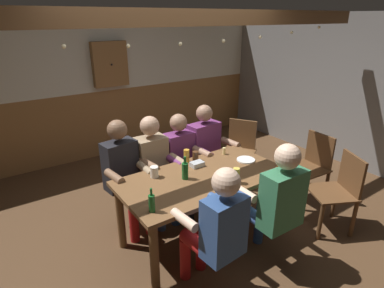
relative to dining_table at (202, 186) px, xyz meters
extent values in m
plane|color=#4C331E|center=(0.00, 0.15, -0.64)|extent=(7.32, 7.32, 0.00)
cube|color=beige|center=(0.00, 2.85, 1.07)|extent=(6.10, 0.12, 1.21)
cube|color=brown|center=(0.00, 2.85, -0.09)|extent=(6.10, 0.12, 1.11)
cube|color=gray|center=(3.11, 0.15, 0.51)|extent=(0.12, 5.27, 2.31)
cube|color=brown|center=(0.00, 0.43, 1.59)|extent=(5.49, 0.14, 0.16)
cube|color=brown|center=(0.00, 0.00, 0.09)|extent=(1.68, 0.88, 0.04)
cylinder|color=brown|center=(-0.76, -0.36, -0.29)|extent=(0.08, 0.08, 0.71)
cylinder|color=brown|center=(0.76, -0.36, -0.29)|extent=(0.08, 0.08, 0.71)
cylinder|color=brown|center=(-0.76, 0.36, -0.29)|extent=(0.08, 0.08, 0.71)
cylinder|color=brown|center=(0.76, 0.36, -0.29)|extent=(0.08, 0.08, 0.71)
cube|color=black|center=(-0.57, 0.74, 0.09)|extent=(0.38, 0.25, 0.55)
sphere|color=brown|center=(-0.57, 0.74, 0.50)|extent=(0.21, 0.21, 0.21)
cylinder|color=#AD1919|center=(-0.45, 0.60, -0.16)|extent=(0.18, 0.43, 0.13)
cylinder|color=#AD1919|center=(-0.64, 0.57, -0.16)|extent=(0.18, 0.43, 0.13)
cylinder|color=#AD1919|center=(-0.42, 0.39, -0.43)|extent=(0.10, 0.10, 0.42)
cylinder|color=#AD1919|center=(-0.62, 0.37, -0.43)|extent=(0.10, 0.10, 0.42)
cylinder|color=brown|center=(-0.33, 0.52, 0.12)|extent=(0.12, 0.29, 0.08)
cylinder|color=brown|center=(-0.74, 0.47, 0.12)|extent=(0.12, 0.29, 0.08)
cube|color=#997F60|center=(-0.19, 0.74, 0.08)|extent=(0.35, 0.24, 0.52)
sphere|color=tan|center=(-0.19, 0.74, 0.47)|extent=(0.22, 0.22, 0.22)
cylinder|color=#2D4C84|center=(-0.10, 0.59, -0.16)|extent=(0.13, 0.42, 0.13)
cylinder|color=#2D4C84|center=(-0.28, 0.59, -0.16)|extent=(0.13, 0.42, 0.13)
cylinder|color=#2D4C84|center=(-0.10, 0.38, -0.43)|extent=(0.10, 0.10, 0.42)
cylinder|color=#2D4C84|center=(-0.29, 0.38, -0.43)|extent=(0.10, 0.10, 0.42)
cylinder|color=#997F60|center=(0.01, 0.48, 0.10)|extent=(0.08, 0.28, 0.08)
cylinder|color=#997F60|center=(-0.39, 0.48, 0.10)|extent=(0.08, 0.28, 0.08)
cube|color=#6B2D66|center=(0.19, 0.74, 0.06)|extent=(0.36, 0.21, 0.49)
sphere|color=#9E755B|center=(0.19, 0.74, 0.44)|extent=(0.21, 0.21, 0.21)
cylinder|color=black|center=(0.29, 0.58, -0.16)|extent=(0.14, 0.42, 0.13)
cylinder|color=black|center=(0.09, 0.58, -0.16)|extent=(0.14, 0.42, 0.13)
cylinder|color=black|center=(0.29, 0.37, -0.43)|extent=(0.10, 0.10, 0.42)
cylinder|color=black|center=(0.10, 0.37, -0.43)|extent=(0.10, 0.10, 0.42)
cylinder|color=#6B2D66|center=(0.40, 0.50, 0.09)|extent=(0.08, 0.28, 0.08)
cylinder|color=#6B2D66|center=(-0.02, 0.49, 0.09)|extent=(0.08, 0.28, 0.08)
cube|color=#6B2D66|center=(0.57, 0.74, 0.09)|extent=(0.43, 0.23, 0.54)
sphere|color=#9E755B|center=(0.57, 0.74, 0.49)|extent=(0.21, 0.21, 0.21)
cylinder|color=#AD1919|center=(0.69, 0.60, -0.16)|extent=(0.16, 0.41, 0.13)
cylinder|color=#AD1919|center=(0.47, 0.58, -0.16)|extent=(0.16, 0.41, 0.13)
cylinder|color=#AD1919|center=(0.71, 0.40, -0.43)|extent=(0.10, 0.10, 0.42)
cylinder|color=#AD1919|center=(0.48, 0.38, -0.43)|extent=(0.10, 0.10, 0.42)
cylinder|color=#9E755B|center=(0.82, 0.52, 0.12)|extent=(0.10, 0.29, 0.08)
cylinder|color=#9E755B|center=(0.35, 0.48, 0.12)|extent=(0.10, 0.29, 0.08)
cube|color=#2D4C84|center=(-0.34, -0.74, 0.08)|extent=(0.36, 0.23, 0.52)
sphere|color=beige|center=(-0.34, -0.74, 0.48)|extent=(0.22, 0.22, 0.22)
cylinder|color=#AD1919|center=(-0.44, -0.58, -0.16)|extent=(0.16, 0.44, 0.13)
cylinder|color=#AD1919|center=(-0.25, -0.57, -0.16)|extent=(0.16, 0.44, 0.13)
cylinder|color=#AD1919|center=(-0.46, -0.37, -0.43)|extent=(0.10, 0.10, 0.42)
cylinder|color=#AD1919|center=(-0.27, -0.36, -0.43)|extent=(0.10, 0.10, 0.42)
cylinder|color=beige|center=(-0.56, -0.51, 0.10)|extent=(0.10, 0.29, 0.08)
cylinder|color=#2D4C84|center=(-0.15, -0.48, 0.10)|extent=(0.10, 0.29, 0.08)
cube|color=#33724C|center=(0.34, -0.74, 0.09)|extent=(0.41, 0.22, 0.55)
sphere|color=beige|center=(0.34, -0.74, 0.51)|extent=(0.22, 0.22, 0.22)
cylinder|color=#2D4C84|center=(0.23, -0.59, -0.16)|extent=(0.14, 0.40, 0.13)
cylinder|color=#2D4C84|center=(0.45, -0.59, -0.16)|extent=(0.14, 0.40, 0.13)
cylinder|color=#2D4C84|center=(0.23, -0.39, -0.43)|extent=(0.10, 0.10, 0.42)
cylinder|color=#2D4C84|center=(0.45, -0.40, -0.43)|extent=(0.10, 0.10, 0.42)
cylinder|color=beige|center=(0.11, -0.49, 0.12)|extent=(0.09, 0.28, 0.08)
cylinder|color=beige|center=(0.57, -0.50, 0.12)|extent=(0.09, 0.28, 0.08)
cube|color=brown|center=(1.17, 0.74, -0.19)|extent=(0.61, 0.61, 0.02)
cube|color=brown|center=(1.34, 0.85, 0.03)|extent=(0.24, 0.35, 0.42)
cylinder|color=brown|center=(1.11, 0.48, -0.42)|extent=(0.04, 0.04, 0.44)
cylinder|color=brown|center=(0.91, 0.80, -0.42)|extent=(0.04, 0.04, 0.44)
cylinder|color=brown|center=(1.44, 0.68, -0.42)|extent=(0.04, 0.04, 0.44)
cylinder|color=brown|center=(1.23, 1.00, -0.42)|extent=(0.04, 0.04, 0.44)
cube|color=brown|center=(1.28, -0.65, -0.19)|extent=(0.59, 0.59, 0.02)
cube|color=brown|center=(1.45, -0.74, 0.03)|extent=(0.21, 0.37, 0.42)
cylinder|color=brown|center=(1.02, -0.73, -0.42)|extent=(0.04, 0.04, 0.44)
cylinder|color=brown|center=(1.19, -0.40, -0.42)|extent=(0.04, 0.04, 0.44)
cylinder|color=brown|center=(1.36, -0.91, -0.42)|extent=(0.04, 0.04, 0.44)
cylinder|color=brown|center=(1.53, -0.57, -0.42)|extent=(0.04, 0.04, 0.44)
cube|color=brown|center=(1.56, -0.12, -0.19)|extent=(0.47, 0.47, 0.02)
cube|color=brown|center=(1.75, -0.14, 0.03)|extent=(0.06, 0.40, 0.42)
cylinder|color=brown|center=(1.35, -0.30, -0.42)|extent=(0.04, 0.04, 0.44)
cylinder|color=brown|center=(1.38, 0.08, -0.42)|extent=(0.04, 0.04, 0.44)
cylinder|color=brown|center=(1.73, -0.33, -0.42)|extent=(0.04, 0.04, 0.44)
cylinder|color=brown|center=(1.76, 0.05, -0.42)|extent=(0.04, 0.04, 0.44)
cylinder|color=#F9E08C|center=(0.53, 0.30, 0.15)|extent=(0.04, 0.04, 0.08)
cube|color=#B2B7BC|center=(0.09, 0.21, 0.13)|extent=(0.14, 0.10, 0.05)
cylinder|color=white|center=(0.62, 0.03, 0.12)|extent=(0.20, 0.20, 0.01)
cylinder|color=#195923|center=(-0.71, -0.27, 0.18)|extent=(0.05, 0.05, 0.15)
cylinder|color=#195923|center=(-0.71, -0.27, 0.29)|extent=(0.02, 0.02, 0.06)
cylinder|color=#593314|center=(0.75, -0.35, 0.20)|extent=(0.07, 0.07, 0.19)
cylinder|color=#593314|center=(0.75, -0.35, 0.32)|extent=(0.03, 0.03, 0.05)
cylinder|color=#195923|center=(-0.17, 0.05, 0.19)|extent=(0.06, 0.06, 0.17)
cylinder|color=#195923|center=(-0.17, 0.05, 0.31)|extent=(0.03, 0.03, 0.07)
cylinder|color=gold|center=(0.05, 0.37, 0.18)|extent=(0.06, 0.06, 0.15)
cylinder|color=#E5C64C|center=(0.18, -0.30, 0.19)|extent=(0.07, 0.07, 0.16)
cylinder|color=white|center=(-0.41, 0.26, 0.17)|extent=(0.08, 0.08, 0.11)
cylinder|color=#E5C64C|center=(0.05, -0.29, 0.19)|extent=(0.06, 0.06, 0.16)
cylinder|color=#4C2D19|center=(0.15, 0.34, 0.16)|extent=(0.07, 0.07, 0.11)
cube|color=brown|center=(0.16, 2.72, 0.89)|extent=(0.56, 0.12, 0.70)
sphere|color=black|center=(0.16, 2.64, 0.89)|extent=(0.03, 0.03, 0.03)
sphere|color=#F9EAB2|center=(-1.07, 0.38, 1.38)|extent=(0.04, 0.04, 0.04)
sphere|color=#F9EAB2|center=(-0.53, 0.38, 1.36)|extent=(0.04, 0.04, 0.04)
sphere|color=#F9EAB2|center=(0.00, 0.38, 1.36)|extent=(0.04, 0.04, 0.04)
sphere|color=#F9EAB2|center=(0.53, 0.38, 1.36)|extent=(0.04, 0.04, 0.04)
sphere|color=#F9EAB2|center=(1.07, 0.38, 1.38)|extent=(0.04, 0.04, 0.04)
sphere|color=#F9EAB2|center=(1.60, 0.38, 1.42)|extent=(0.04, 0.04, 0.04)
sphere|color=#F9EAB2|center=(2.13, 0.38, 1.47)|extent=(0.04, 0.04, 0.04)
camera|label=1|loc=(-1.71, -2.28, 1.60)|focal=29.82mm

